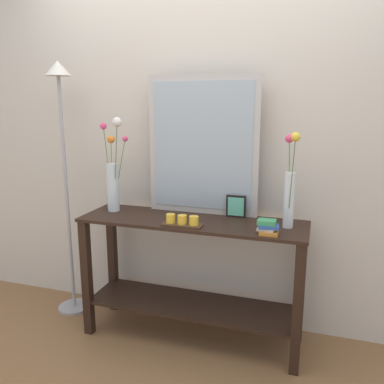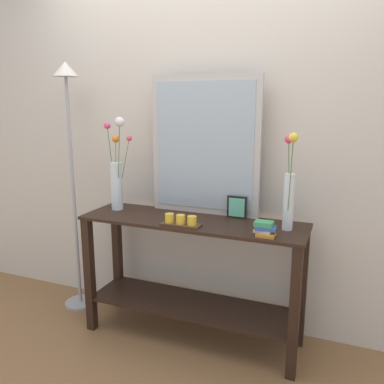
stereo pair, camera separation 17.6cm
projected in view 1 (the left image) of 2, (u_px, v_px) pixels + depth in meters
The scene contains 10 objects.
ground_plane at pixel (192, 337), 2.68m from camera, with size 7.00×6.00×0.02m, color brown.
wall_back at pixel (207, 132), 2.69m from camera, with size 6.40×0.08×2.70m, color beige.
console_table at pixel (192, 266), 2.57m from camera, with size 1.44×0.43×0.82m.
mirror_leaning at pixel (203, 146), 2.57m from camera, with size 0.74×0.03×0.90m.
tall_vase_left at pixel (113, 176), 2.66m from camera, with size 0.20×0.23×0.64m.
vase_right at pixel (290, 190), 2.29m from camera, with size 0.09×0.17×0.57m.
candle_tray at pixel (182, 221), 2.37m from camera, with size 0.24×0.09×0.07m.
picture_frame_small at pixel (236, 206), 2.54m from camera, with size 0.13×0.01×0.14m.
book_stack at pixel (268, 227), 2.21m from camera, with size 0.12×0.09×0.08m.
floor_lamp at pixel (63, 149), 2.78m from camera, with size 0.24×0.24×1.83m.
Camera 1 is at (0.74, -2.29, 1.54)m, focal length 36.91 mm.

